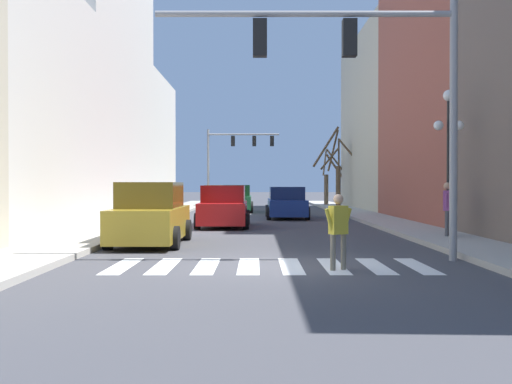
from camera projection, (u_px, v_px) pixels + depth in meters
ground_plane at (271, 266)px, 12.74m from camera, size 240.00×240.00×0.00m
sidewalk_left at (13, 263)px, 12.75m from camera, size 2.09×90.00×0.15m
building_row_left at (57, 108)px, 27.59m from camera, size 6.00×39.79×13.23m
building_row_right at (468, 94)px, 27.93m from camera, size 6.00×41.47×13.29m
crosswalk_stripes at (271, 266)px, 12.76m from camera, size 6.75×2.60×0.01m
traffic_signal_near at (367, 68)px, 13.60m from camera, size 6.89×0.28×6.02m
traffic_signal_far at (236, 150)px, 48.89m from camera, size 5.89×0.28×6.23m
street_lamp_right_corner at (450, 133)px, 18.66m from camera, size 0.95×0.36×4.55m
car_parked_left_far at (238, 200)px, 37.40m from camera, size 2.03×4.28×1.70m
car_parked_right_far at (152, 216)px, 17.26m from camera, size 2.00×4.52×1.80m
car_at_intersection at (225, 208)px, 24.50m from camera, size 2.10×4.59×1.70m
car_parked_right_mid at (288, 204)px, 30.68m from camera, size 2.12×4.78×1.61m
car_driving_toward_lane at (219, 197)px, 45.57m from camera, size 2.17×4.60×1.68m
pedestrian_near_right_corner at (340, 225)px, 12.14m from camera, size 0.62×0.39×1.55m
pedestrian_waiting_at_curb at (449, 204)px, 18.46m from camera, size 0.34×0.69×1.65m
street_tree_left_far at (338, 170)px, 43.20m from camera, size 3.52×2.68×5.78m
street_tree_left_mid at (330, 180)px, 47.27m from camera, size 2.23×1.76×4.43m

